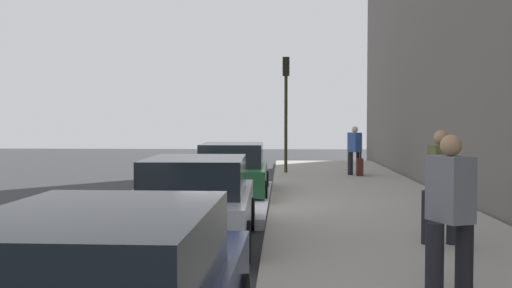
{
  "coord_description": "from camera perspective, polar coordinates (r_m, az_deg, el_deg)",
  "views": [
    {
      "loc": [
        -14.99,
        -1.32,
        2.16
      ],
      "look_at": [
        0.23,
        -0.63,
        1.52
      ],
      "focal_mm": 41.83,
      "sensor_mm": 36.0,
      "label": 1
    }
  ],
  "objects": [
    {
      "name": "pedestrian_blue_coat",
      "position": [
        21.85,
        9.41,
        -0.46
      ],
      "size": [
        0.56,
        0.52,
        1.76
      ],
      "color": "black",
      "rests_on": "sidewalk"
    },
    {
      "name": "rolling_suitcase",
      "position": [
        21.48,
        9.89,
        -2.18
      ],
      "size": [
        0.34,
        0.22,
        0.98
      ],
      "color": "#471E19",
      "rests_on": "sidewalk"
    },
    {
      "name": "sidewalk",
      "position": [
        15.26,
        10.07,
        -5.5
      ],
      "size": [
        28.0,
        4.6,
        0.15
      ],
      "primitive_type": "cube",
      "color": "#A39E93",
      "rests_on": "ground"
    },
    {
      "name": "pedestrian_grey_coat",
      "position": [
        7.02,
        18.07,
        -6.14
      ],
      "size": [
        0.58,
        0.57,
        1.84
      ],
      "color": "black",
      "rests_on": "sidewalk"
    },
    {
      "name": "parked_car_green",
      "position": [
        16.11,
        -2.23,
        -2.61
      ],
      "size": [
        4.24,
        1.95,
        1.51
      ],
      "color": "black",
      "rests_on": "ground"
    },
    {
      "name": "snow_bank_curb",
      "position": [
        15.12,
        0.22,
        -5.4
      ],
      "size": [
        7.09,
        0.56,
        0.22
      ],
      "primitive_type": "cube",
      "color": "white",
      "rests_on": "ground"
    },
    {
      "name": "lane_stripe_centre",
      "position": [
        15.8,
        -14.12,
        -5.52
      ],
      "size": [
        28.0,
        0.14,
        0.01
      ],
      "primitive_type": "cube",
      "color": "gold",
      "rests_on": "ground"
    },
    {
      "name": "ground_plane",
      "position": [
        15.2,
        -2.43,
        -5.78
      ],
      "size": [
        56.0,
        56.0,
        0.0
      ],
      "primitive_type": "plane",
      "color": "#333335"
    },
    {
      "name": "parked_car_silver",
      "position": [
        10.25,
        -5.66,
        -5.48
      ],
      "size": [
        4.26,
        1.98,
        1.51
      ],
      "color": "black",
      "rests_on": "ground"
    },
    {
      "name": "pedestrian_olive_coat",
      "position": [
        10.01,
        17.25,
        -3.63
      ],
      "size": [
        0.5,
        0.6,
        1.83
      ],
      "color": "black",
      "rests_on": "sidewalk"
    },
    {
      "name": "traffic_light_pole",
      "position": [
        22.52,
        2.88,
        4.74
      ],
      "size": [
        0.35,
        0.26,
        4.34
      ],
      "color": "#2D2D19",
      "rests_on": "sidewalk"
    }
  ]
}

